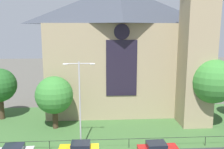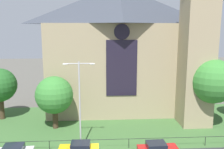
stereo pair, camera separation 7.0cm
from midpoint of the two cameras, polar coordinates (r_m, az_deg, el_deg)
ground at (r=35.57m, az=-1.85°, el=-11.27°), size 160.00×160.00×0.00m
grass_verge at (r=33.72m, az=-1.75°, el=-12.52°), size 120.00×20.00×0.01m
church_building at (r=40.08m, az=2.65°, el=6.32°), size 23.20×16.20×26.00m
iron_railing at (r=28.51m, az=4.01°, el=-14.87°), size 35.28×0.07×1.13m
tree_left_near at (r=33.50m, az=-13.18°, el=-4.69°), size 4.98×4.98×7.10m
tree_right_near at (r=34.90m, az=22.41°, el=-1.47°), size 5.85×5.85×9.38m
tree_left_far at (r=39.39m, az=-24.53°, el=-2.32°), size 4.88×4.88×7.59m
streetlamp_near at (r=26.46m, az=-7.44°, el=-5.08°), size 3.37×0.26×9.86m
parked_car_yellow at (r=27.18m, az=-7.55°, el=-16.84°), size 4.23×2.07×1.51m
parked_car_red at (r=27.40m, az=10.58°, el=-16.70°), size 4.25×2.13×1.51m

